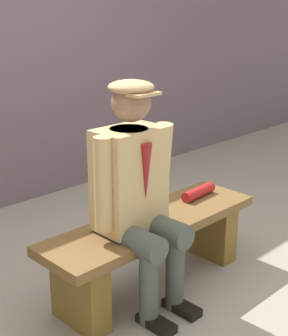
# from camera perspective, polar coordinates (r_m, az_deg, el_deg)

# --- Properties ---
(ground_plane) EXTENTS (30.00, 30.00, 0.00)m
(ground_plane) POSITION_cam_1_polar(r_m,az_deg,el_deg) (3.31, 1.00, -13.30)
(ground_plane) COLOR gray
(bench) EXTENTS (1.53, 0.45, 0.47)m
(bench) POSITION_cam_1_polar(r_m,az_deg,el_deg) (3.15, 1.03, -8.38)
(bench) COLOR brown
(bench) RESTS_ON ground
(seated_man) EXTENTS (0.57, 0.58, 1.35)m
(seated_man) POSITION_cam_1_polar(r_m,az_deg,el_deg) (2.82, -0.86, -2.30)
(seated_man) COLOR tan
(seated_man) RESTS_ON ground
(rolled_magazine) EXTENTS (0.30, 0.09, 0.07)m
(rolled_magazine) POSITION_cam_1_polar(r_m,az_deg,el_deg) (3.43, 6.31, -2.78)
(rolled_magazine) COLOR #B21E1E
(rolled_magazine) RESTS_ON bench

